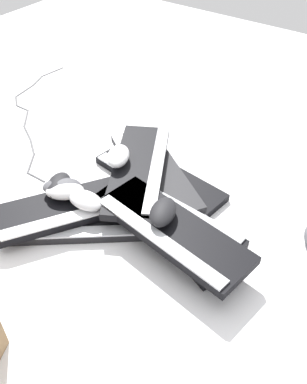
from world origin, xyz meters
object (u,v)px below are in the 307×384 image
keyboard_2 (90,222)px  keyboard_7 (139,169)px  keyboard_4 (166,221)px  mouse_0 (86,200)px  mouse_5 (163,212)px  keyboard_5 (153,171)px  mouse_1 (118,156)px  keyboard_3 (74,207)px  mouse_4 (62,186)px  keyboard_1 (158,178)px  keyboard_6 (172,231)px  mouse_3 (59,185)px  keyboard_0 (179,222)px  mouse_6 (65,191)px

keyboard_2 → keyboard_7: size_ratio=0.96×
keyboard_4 → mouse_0: 0.23m
mouse_5 → keyboard_5: bearing=23.1°
keyboard_4 → mouse_1: 0.26m
keyboard_3 → keyboard_5: bearing=71.4°
keyboard_4 → mouse_4: size_ratio=4.09×
keyboard_1 → keyboard_2: (-0.05, -0.27, 0.00)m
keyboard_5 → mouse_0: (-0.05, -0.25, 0.04)m
keyboard_1 → keyboard_6: bearing=-47.8°
keyboard_6 → mouse_0: size_ratio=4.16×
keyboard_2 → keyboard_6: keyboard_6 is taller
keyboard_1 → keyboard_5: keyboard_5 is taller
mouse_4 → mouse_5: mouse_5 is taller
mouse_3 → mouse_5: 0.33m
mouse_1 → mouse_5: same height
keyboard_0 → keyboard_5: bearing=146.0°
mouse_0 → mouse_1: (-0.03, 0.18, 0.03)m
keyboard_1 → mouse_4: (-0.16, -0.26, 0.07)m
keyboard_5 → mouse_6: (-0.12, -0.26, 0.04)m
keyboard_6 → mouse_6: mouse_6 is taller
keyboard_4 → keyboard_7: bearing=147.7°
keyboard_4 → mouse_6: (-0.28, -0.10, 0.04)m
mouse_6 → keyboard_4: bearing=161.7°
keyboard_0 → keyboard_1: same height
keyboard_0 → mouse_5: 0.12m
mouse_3 → mouse_5: size_ratio=1.00×
mouse_0 → mouse_5: (0.22, 0.06, 0.03)m
keyboard_4 → keyboard_6: bearing=-42.5°
keyboard_7 → keyboard_4: bearing=-32.3°
mouse_0 → mouse_1: bearing=-83.1°
keyboard_5 → mouse_3: mouse_3 is taller
keyboard_2 → mouse_3: (-0.12, 0.01, 0.07)m
keyboard_1 → mouse_0: bearing=-103.6°
keyboard_7 → mouse_3: mouse_3 is taller
keyboard_2 → keyboard_4: (0.19, 0.11, 0.03)m
keyboard_0 → keyboard_4: size_ratio=1.03×
keyboard_3 → keyboard_7: bearing=71.9°
mouse_3 → mouse_5: mouse_5 is taller
keyboard_3 → mouse_5: (0.26, 0.07, 0.07)m
keyboard_4 → keyboard_3: bearing=-156.2°
keyboard_2 → keyboard_6: size_ratio=0.96×
keyboard_0 → mouse_1: (-0.25, 0.05, 0.10)m
mouse_0 → keyboard_7: bearing=-101.5°
keyboard_1 → mouse_5: bearing=-52.4°
keyboard_0 → mouse_1: mouse_1 is taller
keyboard_0 → keyboard_6: 0.11m
keyboard_4 → keyboard_5: same height
mouse_1 → keyboard_1: bearing=-78.9°
keyboard_1 → keyboard_4: keyboard_4 is taller
keyboard_5 → keyboard_6: bearing=-44.6°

